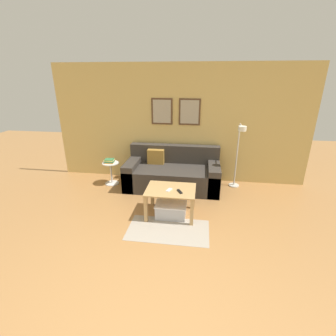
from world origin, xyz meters
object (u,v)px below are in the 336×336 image
couch (172,174)px  side_table (111,171)px  remote_control (180,191)px  storage_bin (171,209)px  coffee_table (171,194)px  book_stack (109,161)px  cell_phone (169,190)px  floor_lamp (239,149)px

couch → side_table: size_ratio=3.95×
remote_control → storage_bin: bearing=135.0°
storage_bin → side_table: bearing=142.4°
coffee_table → book_stack: 1.86m
couch → cell_phone: (0.09, -1.20, 0.20)m
book_stack → cell_phone: bearing=-37.8°
storage_bin → cell_phone: (-0.03, 0.00, 0.37)m
coffee_table → side_table: (-1.48, 1.11, -0.09)m
floor_lamp → side_table: size_ratio=2.78×
coffee_table → floor_lamp: bearing=44.6°
coffee_table → cell_phone: 0.11m
floor_lamp → cell_phone: size_ratio=9.92×
couch → book_stack: couch is taller
book_stack → remote_control: bearing=-35.7°
floor_lamp → remote_control: bearing=-129.5°
floor_lamp → remote_control: (-1.07, -1.30, -0.38)m
coffee_table → cell_phone: cell_phone is taller
couch → coffee_table: size_ratio=2.38×
storage_bin → book_stack: book_stack is taller
cell_phone → storage_bin: bearing=11.3°
couch → storage_bin: size_ratio=3.75×
coffee_table → remote_control: (0.16, -0.09, 0.11)m
side_table → book_stack: (-0.01, -0.00, 0.24)m
couch → remote_control: (0.27, -1.24, 0.20)m
side_table → book_stack: size_ratio=2.18×
book_stack → cell_phone: 1.86m
couch → storage_bin: couch is taller
couch → floor_lamp: floor_lamp is taller
coffee_table → remote_control: bearing=-28.7°
storage_bin → couch: bearing=96.0°
couch → side_table: 1.37m
cell_phone → remote_control: bearing=3.4°
coffee_table → cell_phone: size_ratio=5.95×
storage_bin → floor_lamp: size_ratio=0.38×
book_stack → cell_phone: (1.47, -1.14, -0.05)m
side_table → cell_phone: (1.46, -1.15, 0.19)m
coffee_table → remote_control: 0.21m
coffee_table → floor_lamp: 1.80m
side_table → book_stack: bearing=-164.7°
storage_bin → remote_control: size_ratio=3.52×
coffee_table → storage_bin: size_ratio=1.58×
book_stack → coffee_table: bearing=-36.4°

